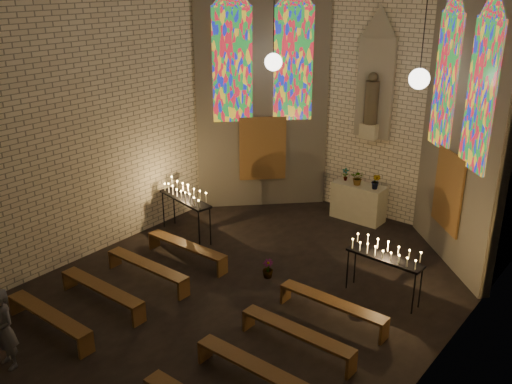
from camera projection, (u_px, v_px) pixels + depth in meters
floor at (226, 305)px, 11.53m from camera, size 12.00×12.00×0.00m
room at (322, 96)px, 12.65m from camera, size 8.22×12.43×7.00m
altar at (358, 202)px, 15.33m from camera, size 1.40×0.60×1.00m
flower_vase_left at (345, 174)px, 15.39m from camera, size 0.22×0.19×0.35m
flower_vase_center at (358, 178)px, 15.06m from camera, size 0.44×0.41×0.40m
flower_vase_right at (376, 181)px, 14.76m from camera, size 0.25×0.21×0.43m
aisle_flower_pot at (268, 269)px, 12.50m from camera, size 0.28×0.28×0.42m
votive_stand_left at (185, 195)px, 14.15m from camera, size 1.80×0.77×1.28m
votive_stand_right at (385, 254)px, 11.43m from camera, size 1.61×0.44×1.17m
pew_left_0 at (186, 247)px, 13.16m from camera, size 2.25×0.32×0.43m
pew_right_0 at (332, 304)px, 10.91m from camera, size 2.25×0.32×0.43m
pew_left_1 at (147, 267)px, 12.29m from camera, size 2.25×0.32×0.43m
pew_right_1 at (297, 333)px, 10.03m from camera, size 2.25×0.32×0.43m
pew_left_2 at (102, 290)px, 11.41m from camera, size 2.25×0.32×0.43m
pew_right_2 at (255, 368)px, 9.15m from camera, size 2.25×0.32×0.43m
pew_left_3 at (49, 316)px, 10.53m from camera, size 2.25×0.32×0.43m
visitor at (4, 329)px, 9.51m from camera, size 0.53×0.36×1.45m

